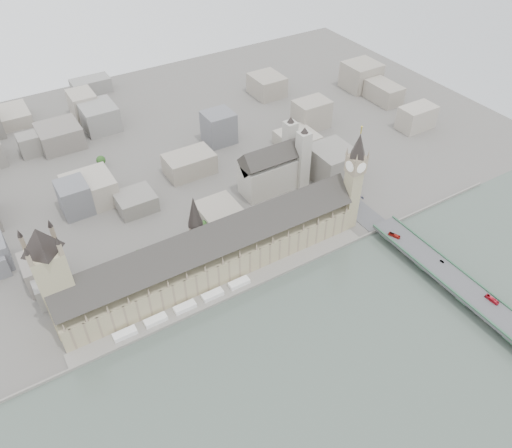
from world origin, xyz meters
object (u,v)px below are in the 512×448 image
elizabeth_tower (354,175)px  westminster_bridge (441,273)px  victoria_tower (53,276)px  red_bus_north (394,235)px  red_bus_south (492,299)px  palace_of_westminster (212,252)px  car_approach (362,197)px  car_silver (442,261)px  westminster_abbey (274,168)px

elizabeth_tower → westminster_bridge: size_ratio=0.33×
elizabeth_tower → westminster_bridge: elizabeth_tower is taller
victoria_tower → westminster_bridge: size_ratio=0.31×
victoria_tower → westminster_bridge: victoria_tower is taller
victoria_tower → elizabeth_tower: bearing=-4.0°
westminster_bridge → red_bus_north: (-6.48, 51.45, 6.65)m
red_bus_north → westminster_bridge: bearing=-105.2°
red_bus_north → red_bus_south: (12.87, -96.53, 0.06)m
palace_of_westminster → car_approach: (168.43, 3.65, -11.68)m
car_silver → car_approach: (0.48, 104.89, 0.14)m
westminster_bridge → red_bus_south: size_ratio=28.47×
palace_of_westminster → red_bus_south: bearing=-42.1°
westminster_bridge → car_silver: 10.20m
westminster_bridge → elizabeth_tower: bearing=104.1°
red_bus_south → westminster_abbey: bearing=101.1°
westminster_bridge → victoria_tower: bearing=158.2°
red_bus_north → car_silver: size_ratio=2.86×
palace_of_westminster → car_approach: palace_of_westminster is taller
westminster_abbey → car_approach: westminster_abbey is taller
elizabeth_tower → car_silver: (29.95, -89.53, -47.20)m
elizabeth_tower → westminster_abbey: elizabeth_tower is taller
westminster_bridge → car_approach: 111.20m
victoria_tower → car_silver: bearing=-20.3°
elizabeth_tower → victoria_tower: bearing=176.0°
red_bus_south → car_silver: (-0.44, 51.05, -0.96)m
red_bus_north → car_silver: bearing=-97.1°
palace_of_westminster → car_silver: (167.95, -101.23, -11.82)m
victoria_tower → westminster_bridge: (284.00, -113.50, -50.08)m
westminster_bridge → car_silver: bearing=45.1°
victoria_tower → westminster_abbey: 244.79m
westminster_bridge → red_bus_north: red_bus_north is taller
palace_of_westminster → westminster_bridge: size_ratio=0.82×
car_silver → westminster_bridge: bearing=-144.6°
car_silver → victoria_tower: bearing=150.0°
westminster_bridge → westminster_abbey: westminster_abbey is taller
palace_of_westminster → victoria_tower: size_ratio=2.65×
victoria_tower → car_approach: bearing=-0.5°
westminster_bridge → car_silver: (5.95, 5.97, 5.76)m
elizabeth_tower → car_silver: size_ratio=28.00×
elizabeth_tower → car_approach: bearing=26.8°
elizabeth_tower → red_bus_south: (30.39, -140.59, -46.25)m
red_bus_north → red_bus_south: size_ratio=0.96×
palace_of_westminster → car_approach: 168.88m
car_approach → car_silver: bearing=-95.8°
palace_of_westminster → elizabeth_tower: size_ratio=2.47×
westminster_abbey → red_bus_north: bearing=-71.2°
red_bus_north → car_silver: 47.16m
red_bus_north → car_approach: red_bus_north is taller
red_bus_south → car_approach: bearing=86.9°
red_bus_south → car_approach: size_ratio=2.14×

